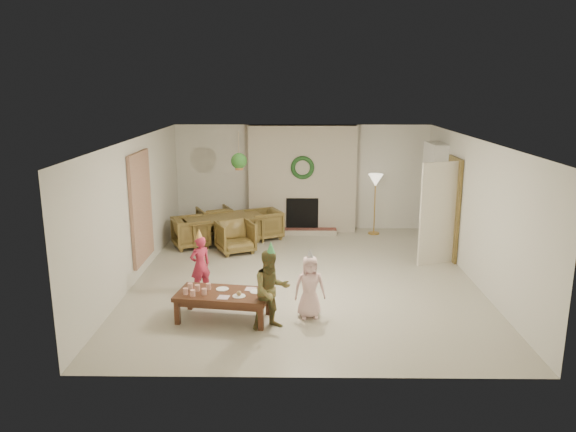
{
  "coord_description": "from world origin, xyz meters",
  "views": [
    {
      "loc": [
        -0.17,
        -9.42,
        3.43
      ],
      "look_at": [
        -0.3,
        0.4,
        1.05
      ],
      "focal_mm": 34.13,
      "sensor_mm": 36.0,
      "label": 1
    }
  ],
  "objects_px": {
    "child_plaid": "(271,290)",
    "dining_table": "(225,230)",
    "dining_chair_far": "(215,221)",
    "dining_chair_left": "(191,232)",
    "dining_chair_right": "(264,224)",
    "child_red": "(200,265)",
    "child_pink": "(310,287)",
    "coffee_table_top": "(223,294)",
    "dining_chair_near": "(235,237)"
  },
  "relations": [
    {
      "from": "dining_chair_left",
      "to": "child_pink",
      "type": "bearing_deg",
      "value": -170.65
    },
    {
      "from": "dining_chair_near",
      "to": "dining_chair_right",
      "type": "distance_m",
      "value": 1.2
    },
    {
      "from": "child_pink",
      "to": "dining_chair_right",
      "type": "bearing_deg",
      "value": 94.53
    },
    {
      "from": "dining_chair_near",
      "to": "child_red",
      "type": "distance_m",
      "value": 2.33
    },
    {
      "from": "dining_table",
      "to": "child_pink",
      "type": "distance_m",
      "value": 4.3
    },
    {
      "from": "child_red",
      "to": "child_pink",
      "type": "xyz_separation_m",
      "value": [
        1.8,
        -0.94,
        -0.02
      ]
    },
    {
      "from": "child_red",
      "to": "dining_chair_near",
      "type": "bearing_deg",
      "value": -134.45
    },
    {
      "from": "dining_chair_right",
      "to": "child_pink",
      "type": "bearing_deg",
      "value": -12.77
    },
    {
      "from": "dining_chair_right",
      "to": "child_pink",
      "type": "distance_m",
      "value": 4.41
    },
    {
      "from": "dining_chair_right",
      "to": "child_plaid",
      "type": "bearing_deg",
      "value": -20.42
    },
    {
      "from": "dining_chair_far",
      "to": "coffee_table_top",
      "type": "bearing_deg",
      "value": 74.88
    },
    {
      "from": "dining_table",
      "to": "child_red",
      "type": "bearing_deg",
      "value": -115.34
    },
    {
      "from": "coffee_table_top",
      "to": "child_pink",
      "type": "height_order",
      "value": "child_pink"
    },
    {
      "from": "child_red",
      "to": "child_plaid",
      "type": "xyz_separation_m",
      "value": [
        1.24,
        -1.34,
        0.09
      ]
    },
    {
      "from": "dining_chair_far",
      "to": "dining_chair_left",
      "type": "bearing_deg",
      "value": 45.0
    },
    {
      "from": "dining_chair_right",
      "to": "child_plaid",
      "type": "relative_size",
      "value": 0.62
    },
    {
      "from": "dining_chair_near",
      "to": "child_plaid",
      "type": "distance_m",
      "value": 3.76
    },
    {
      "from": "dining_chair_near",
      "to": "coffee_table_top",
      "type": "distance_m",
      "value": 3.34
    },
    {
      "from": "dining_chair_right",
      "to": "child_red",
      "type": "distance_m",
      "value": 3.49
    },
    {
      "from": "coffee_table_top",
      "to": "dining_table",
      "type": "bearing_deg",
      "value": 105.45
    },
    {
      "from": "child_pink",
      "to": "coffee_table_top",
      "type": "bearing_deg",
      "value": 176.93
    },
    {
      "from": "dining_table",
      "to": "dining_chair_far",
      "type": "distance_m",
      "value": 0.75
    },
    {
      "from": "dining_chair_left",
      "to": "dining_chair_right",
      "type": "distance_m",
      "value": 1.68
    },
    {
      "from": "dining_table",
      "to": "dining_chair_left",
      "type": "xyz_separation_m",
      "value": [
        -0.68,
        -0.31,
        0.03
      ]
    },
    {
      "from": "dining_chair_left",
      "to": "child_plaid",
      "type": "height_order",
      "value": "child_plaid"
    },
    {
      "from": "dining_chair_far",
      "to": "child_red",
      "type": "distance_m",
      "value": 3.67
    },
    {
      "from": "dining_chair_right",
      "to": "child_red",
      "type": "xyz_separation_m",
      "value": [
        -0.87,
        -3.37,
        0.16
      ]
    },
    {
      "from": "dining_chair_near",
      "to": "child_plaid",
      "type": "xyz_separation_m",
      "value": [
        0.9,
        -3.64,
        0.25
      ]
    },
    {
      "from": "dining_chair_far",
      "to": "child_red",
      "type": "bearing_deg",
      "value": 69.66
    },
    {
      "from": "dining_table",
      "to": "coffee_table_top",
      "type": "distance_m",
      "value": 4.05
    },
    {
      "from": "child_plaid",
      "to": "dining_chair_right",
      "type": "bearing_deg",
      "value": 71.55
    },
    {
      "from": "dining_table",
      "to": "coffee_table_top",
      "type": "xyz_separation_m",
      "value": [
        0.49,
        -4.02,
        0.09
      ]
    },
    {
      "from": "dining_table",
      "to": "child_red",
      "type": "height_order",
      "value": "child_red"
    },
    {
      "from": "dining_chair_left",
      "to": "dining_chair_right",
      "type": "bearing_deg",
      "value": -90.0
    },
    {
      "from": "dining_chair_right",
      "to": "child_plaid",
      "type": "distance_m",
      "value": 4.73
    },
    {
      "from": "dining_chair_far",
      "to": "child_plaid",
      "type": "height_order",
      "value": "child_plaid"
    },
    {
      "from": "child_red",
      "to": "child_pink",
      "type": "height_order",
      "value": "child_red"
    },
    {
      "from": "dining_chair_right",
      "to": "child_plaid",
      "type": "xyz_separation_m",
      "value": [
        0.37,
        -4.71,
        0.25
      ]
    },
    {
      "from": "dining_chair_near",
      "to": "dining_chair_far",
      "type": "height_order",
      "value": "same"
    },
    {
      "from": "dining_chair_left",
      "to": "coffee_table_top",
      "type": "distance_m",
      "value": 3.88
    },
    {
      "from": "dining_chair_near",
      "to": "dining_chair_right",
      "type": "height_order",
      "value": "same"
    },
    {
      "from": "dining_chair_far",
      "to": "dining_chair_right",
      "type": "relative_size",
      "value": 1.0
    },
    {
      "from": "dining_table",
      "to": "dining_chair_near",
      "type": "distance_m",
      "value": 0.75
    },
    {
      "from": "dining_chair_near",
      "to": "dining_chair_far",
      "type": "bearing_deg",
      "value": 90.0
    },
    {
      "from": "child_plaid",
      "to": "dining_table",
      "type": "bearing_deg",
      "value": 82.81
    },
    {
      "from": "dining_chair_far",
      "to": "dining_chair_right",
      "type": "height_order",
      "value": "same"
    },
    {
      "from": "coffee_table_top",
      "to": "child_plaid",
      "type": "xyz_separation_m",
      "value": [
        0.72,
        -0.3,
        0.19
      ]
    },
    {
      "from": "dining_chair_left",
      "to": "child_plaid",
      "type": "relative_size",
      "value": 0.62
    },
    {
      "from": "dining_chair_right",
      "to": "dining_chair_far",
      "type": "bearing_deg",
      "value": -128.66
    },
    {
      "from": "dining_table",
      "to": "child_pink",
      "type": "bearing_deg",
      "value": -90.53
    }
  ]
}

